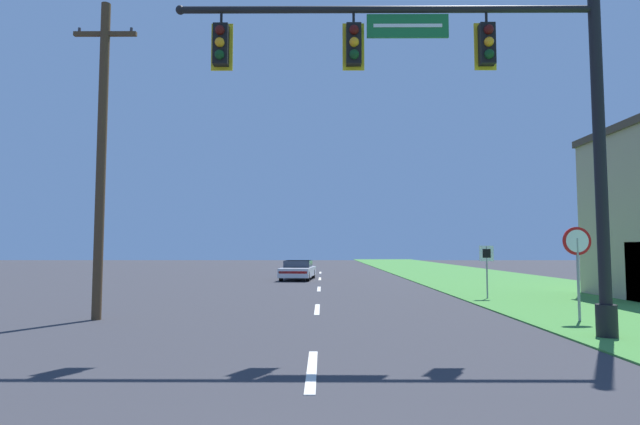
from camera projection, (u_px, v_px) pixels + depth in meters
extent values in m
cube|color=#428438|center=(483.00, 279.00, 31.96)|extent=(10.00, 110.00, 0.04)
cube|color=silver|center=(312.00, 370.00, 8.08)|extent=(0.16, 2.80, 0.01)
cube|color=silver|center=(317.00, 309.00, 16.06)|extent=(0.16, 2.80, 0.01)
cube|color=silver|center=(319.00, 289.00, 24.04)|extent=(0.16, 2.80, 0.01)
cube|color=silver|center=(320.00, 279.00, 32.02)|extent=(0.16, 2.80, 0.01)
cube|color=silver|center=(320.00, 273.00, 39.99)|extent=(0.16, 2.80, 0.01)
cube|color=black|center=(637.00, 272.00, 18.03)|extent=(0.10, 1.20, 2.20)
cylinder|color=black|center=(607.00, 321.00, 10.91)|extent=(0.44, 0.44, 0.70)
cylinder|color=black|center=(600.00, 156.00, 11.17)|extent=(0.26, 0.26, 8.00)
cylinder|color=black|center=(387.00, 10.00, 11.44)|extent=(9.50, 0.16, 0.16)
sphere|color=black|center=(180.00, 10.00, 11.46)|extent=(0.21, 0.21, 0.21)
cube|color=#196B33|center=(408.00, 26.00, 11.41)|extent=(1.87, 0.06, 0.55)
cube|color=white|center=(408.00, 25.00, 11.37)|extent=(1.57, 0.01, 0.08)
cylinder|color=black|center=(221.00, 17.00, 11.44)|extent=(0.06, 0.06, 0.35)
cube|color=yellow|center=(222.00, 47.00, 11.53)|extent=(0.50, 0.03, 1.11)
cube|color=black|center=(221.00, 45.00, 11.40)|extent=(0.34, 0.24, 0.95)
sphere|color=#4C0F0C|center=(220.00, 30.00, 11.28)|extent=(0.22, 0.22, 0.22)
sphere|color=orange|center=(220.00, 42.00, 11.26)|extent=(0.22, 0.22, 0.22)
sphere|color=#0F3D19|center=(219.00, 55.00, 11.24)|extent=(0.22, 0.22, 0.22)
cylinder|color=black|center=(354.00, 17.00, 11.43)|extent=(0.06, 0.06, 0.35)
cube|color=yellow|center=(353.00, 47.00, 11.52)|extent=(0.50, 0.03, 1.11)
cube|color=black|center=(354.00, 45.00, 11.38)|extent=(0.34, 0.24, 0.95)
sphere|color=#4C0F0C|center=(354.00, 30.00, 11.26)|extent=(0.22, 0.22, 0.22)
sphere|color=orange|center=(354.00, 42.00, 11.24)|extent=(0.22, 0.22, 0.22)
sphere|color=#0F3D19|center=(354.00, 54.00, 11.22)|extent=(0.22, 0.22, 0.22)
cylinder|color=black|center=(486.00, 17.00, 11.41)|extent=(0.06, 0.06, 0.35)
cube|color=yellow|center=(485.00, 47.00, 11.50)|extent=(0.50, 0.03, 1.11)
cube|color=black|center=(487.00, 44.00, 11.37)|extent=(0.34, 0.24, 0.95)
sphere|color=#4C0F0C|center=(489.00, 29.00, 11.25)|extent=(0.22, 0.22, 0.22)
sphere|color=orange|center=(489.00, 42.00, 11.23)|extent=(0.22, 0.22, 0.22)
sphere|color=#0F3D19|center=(489.00, 54.00, 11.21)|extent=(0.22, 0.22, 0.22)
cylinder|color=black|center=(313.00, 273.00, 32.80)|extent=(0.22, 0.64, 0.64)
cylinder|color=black|center=(289.00, 273.00, 32.94)|extent=(0.22, 0.64, 0.64)
cylinder|color=black|center=(308.00, 276.00, 29.65)|extent=(0.22, 0.64, 0.64)
cylinder|color=black|center=(281.00, 276.00, 29.79)|extent=(0.22, 0.64, 0.64)
cube|color=silver|center=(298.00, 272.00, 31.31)|extent=(2.20, 4.71, 0.55)
cube|color=#283342|center=(298.00, 264.00, 31.45)|extent=(1.76, 2.05, 0.42)
cube|color=silver|center=(298.00, 261.00, 31.47)|extent=(1.72, 2.01, 0.06)
cube|color=#B71414|center=(293.00, 272.00, 29.07)|extent=(1.67, 0.20, 0.14)
cylinder|color=gray|center=(578.00, 279.00, 13.32)|extent=(0.07, 0.07, 2.20)
cylinder|color=red|center=(577.00, 241.00, 13.40)|extent=(0.76, 0.04, 0.76)
cylinder|color=white|center=(577.00, 241.00, 13.37)|extent=(0.61, 0.01, 0.61)
cylinder|color=gray|center=(487.00, 272.00, 19.28)|extent=(0.06, 0.06, 2.00)
cube|color=white|center=(486.00, 253.00, 19.33)|extent=(0.55, 0.04, 0.60)
cube|color=black|center=(487.00, 253.00, 19.30)|extent=(0.31, 0.01, 0.34)
cylinder|color=#4C3823|center=(101.00, 158.00, 14.07)|extent=(0.26, 0.26, 9.02)
cube|color=#4C3823|center=(105.00, 34.00, 14.33)|extent=(1.80, 0.12, 0.12)
cylinder|color=#333338|center=(79.00, 30.00, 14.34)|extent=(0.08, 0.08, 0.12)
cylinder|color=#333338|center=(131.00, 30.00, 14.34)|extent=(0.08, 0.08, 0.12)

